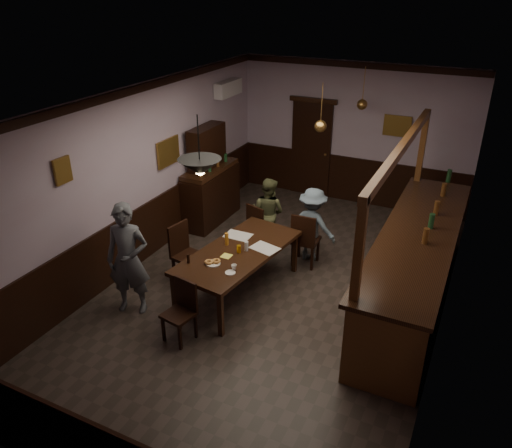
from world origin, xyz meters
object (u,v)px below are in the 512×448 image
Objects in this scene: coffee_cup at (234,267)px; sideboard at (210,184)px; person_seated_left at (268,213)px; dining_table at (239,254)px; chair_side at (184,251)px; pendant_brass_far at (362,105)px; soda_can at (239,249)px; pendant_iron at (200,167)px; person_seated_right at (312,225)px; chair_far_left at (259,226)px; chair_near at (182,308)px; chair_far_right at (305,238)px; person_standing at (128,259)px; pendant_brass_mid at (320,126)px; bar_counter at (415,266)px.

coffee_cup is 3.24m from sideboard.
dining_table is at bearing 103.73° from person_seated_left.
pendant_brass_far reaches higher than chair_side.
pendant_iron is (-0.14, -0.73, 1.52)m from soda_can.
dining_table is at bearing 73.75° from person_seated_right.
sideboard reaches higher than chair_far_left.
person_seated_left is at bearing 101.13° from chair_near.
person_seated_left is (-0.87, 0.40, 0.12)m from chair_far_right.
chair_far_right is at bearing 84.12° from coffee_cup.
person_standing is 2.12× the size of pendant_brass_mid.
pendant_iron is at bearing -101.46° from pendant_brass_far.
chair_side reaches higher than coffee_cup.
person_seated_left is (0.71, 1.67, 0.12)m from chair_side.
pendant_iron reaches higher than soda_can.
person_standing reaches higher than person_seated_right.
chair_side is 0.22× the size of bar_counter.
chair_near is (-0.18, -1.32, -0.20)m from dining_table.
person_seated_right is at bearing 34.72° from person_standing.
chair_side is 0.75× the size of person_seated_right.
chair_side is (-0.66, -1.40, 0.04)m from chair_far_left.
pendant_iron is at bearing 98.38° from person_seated_left.
chair_side reaches higher than soda_can.
pendant_iron is 2.70m from pendant_brass_mid.
pendant_brass_mid is at bearing -132.09° from chair_far_left.
dining_table is 1.83m from pendant_iron.
chair_near is 10.97× the size of coffee_cup.
chair_far_left reaches higher than chair_near.
bar_counter is 3.55m from pendant_iron.
pendant_brass_mid is at bearing 71.98° from dining_table.
person_seated_right is 1.67m from pendant_brass_mid.
chair_side is 1.11m from person_standing.
sideboard is (-2.35, 0.87, 0.24)m from chair_far_right.
person_standing is 0.39× the size of bar_counter.
dining_table is at bearing 121.24° from chair_far_left.
sideboard is at bearing -22.76° from chair_far_right.
person_seated_right reaches higher than chair_far_right.
chair_side is at bearing -179.37° from soda_can.
pendant_iron is 0.96× the size of pendant_brass_mid.
person_seated_right reaches higher than chair_near.
dining_table is at bearing -50.14° from sideboard.
sideboard is 4.36m from bar_counter.
sideboard reaches higher than chair_side.
soda_can is at bearing 122.20° from chair_far_left.
pendant_iron is at bearing -101.15° from soda_can.
person_seated_left is (0.97, 2.69, -0.20)m from person_standing.
person_seated_left is 16.51× the size of coffee_cup.
bar_counter is at bearing 169.23° from chair_far_right.
chair_far_left is 0.69× the size of person_seated_left.
coffee_cup is 0.51m from soda_can.
chair_far_left is 2.62m from person_standing.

